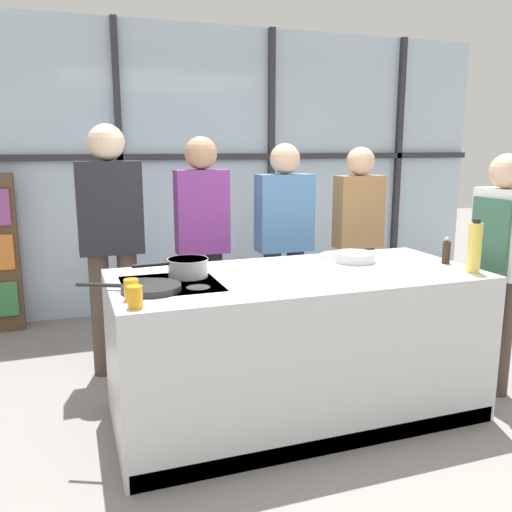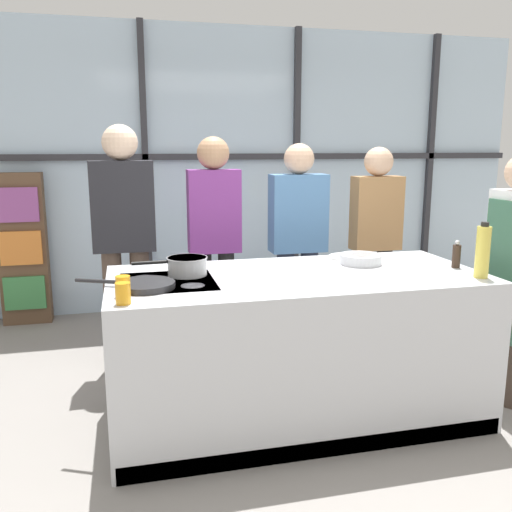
% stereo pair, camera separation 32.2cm
% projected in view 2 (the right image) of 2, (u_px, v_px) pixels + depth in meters
% --- Properties ---
extents(ground_plane, '(18.00, 18.00, 0.00)m').
position_uv_depth(ground_plane, '(295.00, 414.00, 3.38)').
color(ground_plane, gray).
extents(back_window_wall, '(6.40, 0.10, 2.80)m').
position_uv_depth(back_window_wall, '(223.00, 170.00, 5.48)').
color(back_window_wall, silver).
rests_on(back_window_wall, ground_plane).
extents(bookshelf, '(0.43, 0.19, 1.41)m').
position_uv_depth(bookshelf, '(23.00, 249.00, 5.01)').
color(bookshelf, brown).
rests_on(bookshelf, ground_plane).
extents(demo_island, '(2.20, 0.99, 0.90)m').
position_uv_depth(demo_island, '(296.00, 346.00, 3.29)').
color(demo_island, silver).
rests_on(demo_island, ground_plane).
extents(spectator_far_left, '(0.44, 0.25, 1.79)m').
position_uv_depth(spectator_far_left, '(124.00, 232.00, 3.92)').
color(spectator_far_left, '#47382D').
rests_on(spectator_far_left, ground_plane).
extents(spectator_center_left, '(0.39, 0.24, 1.71)m').
position_uv_depth(spectator_center_left, '(214.00, 233.00, 4.08)').
color(spectator_center_left, black).
rests_on(spectator_center_left, ground_plane).
extents(spectator_center_right, '(0.44, 0.23, 1.67)m').
position_uv_depth(spectator_center_right, '(298.00, 237.00, 4.24)').
color(spectator_center_right, '#232838').
rests_on(spectator_center_right, ground_plane).
extents(spectator_far_right, '(0.39, 0.23, 1.64)m').
position_uv_depth(spectator_far_right, '(375.00, 234.00, 4.39)').
color(spectator_far_right, black).
rests_on(spectator_far_right, ground_plane).
extents(frying_pan, '(0.53, 0.34, 0.04)m').
position_uv_depth(frying_pan, '(144.00, 285.00, 2.88)').
color(frying_pan, '#232326').
rests_on(frying_pan, demo_island).
extents(saucepan, '(0.44, 0.24, 0.11)m').
position_uv_depth(saucepan, '(187.00, 266.00, 3.16)').
color(saucepan, silver).
rests_on(saucepan, demo_island).
extents(white_plate, '(0.26, 0.26, 0.01)m').
position_uv_depth(white_plate, '(348.00, 257.00, 3.66)').
color(white_plate, white).
rests_on(white_plate, demo_island).
extents(mixing_bowl, '(0.27, 0.27, 0.06)m').
position_uv_depth(mixing_bowl, '(361.00, 259.00, 3.47)').
color(mixing_bowl, silver).
rests_on(mixing_bowl, demo_island).
extents(oil_bottle, '(0.08, 0.08, 0.32)m').
position_uv_depth(oil_bottle, '(483.00, 252.00, 3.09)').
color(oil_bottle, '#E0CC4C').
rests_on(oil_bottle, demo_island).
extents(pepper_grinder, '(0.05, 0.05, 0.17)m').
position_uv_depth(pepper_grinder, '(456.00, 255.00, 3.35)').
color(pepper_grinder, '#332319').
rests_on(pepper_grinder, demo_island).
extents(juice_glass_near, '(0.07, 0.07, 0.10)m').
position_uv_depth(juice_glass_near, '(123.00, 293.00, 2.58)').
color(juice_glass_near, orange).
rests_on(juice_glass_near, demo_island).
extents(juice_glass_far, '(0.07, 0.07, 0.10)m').
position_uv_depth(juice_glass_far, '(123.00, 286.00, 2.72)').
color(juice_glass_far, orange).
rests_on(juice_glass_far, demo_island).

